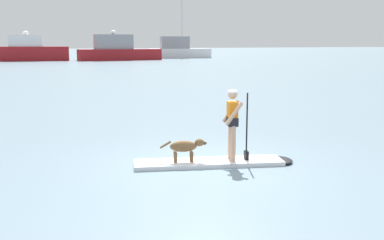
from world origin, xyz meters
name	(u,v)px	position (x,y,z in m)	size (l,w,h in m)	color
ground_plane	(209,165)	(0.00, 0.00, 0.00)	(400.00, 400.00, 0.00)	slate
paddleboard	(218,162)	(0.22, -0.06, 0.05)	(3.80, 1.69, 0.10)	silver
person_paddler	(233,119)	(0.54, -0.15, 1.06)	(0.66, 0.56, 1.66)	tan
dog	(186,147)	(-0.52, 0.14, 0.45)	(1.07, 0.39, 0.53)	brown
moored_boat_center	(31,51)	(0.12, 64.43, 1.50)	(11.10, 4.43, 4.50)	maroon
moored_boat_outer	(118,51)	(12.91, 61.47, 1.49)	(12.97, 3.44, 4.66)	maroon
moored_boat_far_port	(178,50)	(25.30, 67.25, 1.45)	(11.61, 5.45, 12.33)	white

